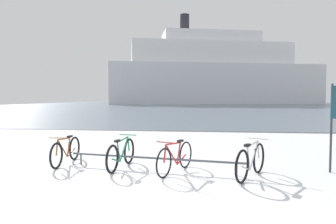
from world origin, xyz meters
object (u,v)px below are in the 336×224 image
bicycle_1 (121,154)px  bicycle_2 (175,157)px  bicycle_0 (66,151)px  ferry_ship (213,74)px  bicycle_3 (251,161)px

bicycle_1 → bicycle_2: size_ratio=1.07×
bicycle_1 → bicycle_0: bearing=170.1°
bicycle_1 → ferry_ship: size_ratio=0.03×
bicycle_2 → bicycle_3: size_ratio=1.05×
bicycle_1 → ferry_ship: bearing=86.2°
bicycle_0 → bicycle_2: bearing=-10.6°
bicycle_3 → bicycle_0: bearing=169.9°
bicycle_1 → bicycle_3: size_ratio=1.12×
bicycle_0 → bicycle_1: bearing=-9.9°
bicycle_2 → bicycle_0: bearing=169.4°
bicycle_1 → ferry_ship: (4.54, 67.56, 6.80)m
bicycle_0 → bicycle_3: (4.53, -0.81, 0.02)m
bicycle_1 → bicycle_3: bearing=-10.2°
bicycle_0 → bicycle_1: bicycle_1 is taller
bicycle_1 → bicycle_3: bicycle_3 is taller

